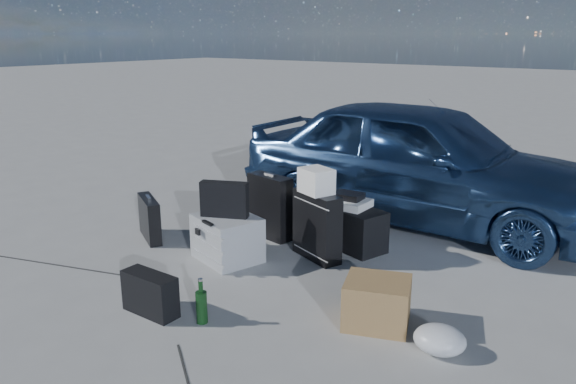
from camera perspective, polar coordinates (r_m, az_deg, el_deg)
The scene contains 15 objects.
ground at distance 4.21m, azimuth -5.85°, elevation -10.02°, with size 60.00×60.00×0.00m, color #9D9D99.
car at distance 5.71m, azimuth 13.30°, elevation 3.08°, with size 1.45×3.61×1.23m, color #315488.
pelican_case at distance 4.72m, azimuth -6.19°, elevation -4.66°, with size 0.52×0.42×0.38m, color #B0B3B6.
laptop_bag at distance 4.61m, azimuth -6.48°, elevation -0.75°, with size 0.39×0.10×0.29m, color black.
briefcase at distance 5.31m, azimuth -13.89°, elevation -2.63°, with size 0.50×0.11×0.39m, color black.
suitcase_left at distance 5.17m, azimuth -1.84°, elevation -1.49°, with size 0.45×0.16×0.59m, color black.
suitcase_right at distance 4.69m, azimuth 2.96°, elevation -3.44°, with size 0.48×0.17×0.57m, color black.
white_carton at distance 4.57m, azimuth 2.89°, elevation 1.14°, with size 0.26×0.21×0.21m, color white.
duffel_bag at distance 5.02m, azimuth 6.02°, elevation -3.42°, with size 0.73×0.31×0.37m, color black.
flat_box_white at distance 4.95m, azimuth 5.97°, elevation -1.09°, with size 0.39×0.29×0.07m, color white.
flat_box_black at distance 4.94m, azimuth 6.10°, elevation -0.38°, with size 0.25×0.18×0.05m, color black.
cardboard_box at distance 3.74m, azimuth 9.03°, elevation -11.04°, with size 0.41×0.36×0.31m, color #9D7844.
plastic_bag at distance 3.54m, azimuth 15.15°, elevation -14.29°, with size 0.31×0.26×0.17m, color silver.
messenger_bag at distance 3.94m, azimuth -13.83°, elevation -10.00°, with size 0.41×0.15×0.29m, color black.
green_bottle at distance 3.76m, azimuth -8.80°, elevation -10.96°, with size 0.08×0.08×0.30m, color black.
Camera 1 is at (2.60, -2.77, 1.83)m, focal length 35.00 mm.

